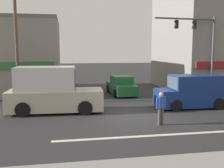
{
  "coord_description": "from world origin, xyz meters",
  "views": [
    {
      "loc": [
        -3.83,
        -14.11,
        3.74
      ],
      "look_at": [
        -0.98,
        2.0,
        1.6
      ],
      "focal_mm": 42.0,
      "sensor_mm": 36.0,
      "label": 1
    }
  ],
  "objects_px": {
    "sedan_crossing_center": "(121,86)",
    "pedestrian_mid_crossing": "(161,106)",
    "box_truck_waiting_far": "(52,92)",
    "utility_pole_near_left": "(16,44)",
    "street_tree": "(202,41)",
    "van_approaching_near": "(193,92)",
    "traffic_light_mast": "(202,44)"
  },
  "relations": [
    {
      "from": "sedan_crossing_center",
      "to": "pedestrian_mid_crossing",
      "type": "height_order",
      "value": "pedestrian_mid_crossing"
    },
    {
      "from": "box_truck_waiting_far",
      "to": "pedestrian_mid_crossing",
      "type": "height_order",
      "value": "box_truck_waiting_far"
    },
    {
      "from": "sedan_crossing_center",
      "to": "pedestrian_mid_crossing",
      "type": "xyz_separation_m",
      "value": [
        0.04,
        -9.22,
        0.24
      ]
    },
    {
      "from": "utility_pole_near_left",
      "to": "street_tree",
      "type": "bearing_deg",
      "value": 9.04
    },
    {
      "from": "van_approaching_near",
      "to": "pedestrian_mid_crossing",
      "type": "distance_m",
      "value": 5.0
    },
    {
      "from": "box_truck_waiting_far",
      "to": "van_approaching_near",
      "type": "bearing_deg",
      "value": -1.29
    },
    {
      "from": "sedan_crossing_center",
      "to": "van_approaching_near",
      "type": "relative_size",
      "value": 0.91
    },
    {
      "from": "street_tree",
      "to": "pedestrian_mid_crossing",
      "type": "distance_m",
      "value": 12.21
    },
    {
      "from": "utility_pole_near_left",
      "to": "sedan_crossing_center",
      "type": "height_order",
      "value": "utility_pole_near_left"
    },
    {
      "from": "street_tree",
      "to": "pedestrian_mid_crossing",
      "type": "relative_size",
      "value": 3.94
    },
    {
      "from": "utility_pole_near_left",
      "to": "van_approaching_near",
      "type": "distance_m",
      "value": 12.3
    },
    {
      "from": "sedan_crossing_center",
      "to": "van_approaching_near",
      "type": "height_order",
      "value": "van_approaching_near"
    },
    {
      "from": "street_tree",
      "to": "utility_pole_near_left",
      "type": "distance_m",
      "value": 15.23
    },
    {
      "from": "traffic_light_mast",
      "to": "van_approaching_near",
      "type": "height_order",
      "value": "traffic_light_mast"
    },
    {
      "from": "traffic_light_mast",
      "to": "pedestrian_mid_crossing",
      "type": "relative_size",
      "value": 3.71
    },
    {
      "from": "utility_pole_near_left",
      "to": "sedan_crossing_center",
      "type": "xyz_separation_m",
      "value": [
        7.86,
        2.36,
        -3.45
      ]
    },
    {
      "from": "street_tree",
      "to": "utility_pole_near_left",
      "type": "relative_size",
      "value": 0.82
    },
    {
      "from": "pedestrian_mid_crossing",
      "to": "traffic_light_mast",
      "type": "bearing_deg",
      "value": 48.39
    },
    {
      "from": "traffic_light_mast",
      "to": "pedestrian_mid_crossing",
      "type": "bearing_deg",
      "value": -131.61
    },
    {
      "from": "street_tree",
      "to": "box_truck_waiting_far",
      "type": "xyz_separation_m",
      "value": [
        -12.59,
        -5.5,
        -3.23
      ]
    },
    {
      "from": "street_tree",
      "to": "utility_pole_near_left",
      "type": "bearing_deg",
      "value": -170.96
    },
    {
      "from": "street_tree",
      "to": "pedestrian_mid_crossing",
      "type": "height_order",
      "value": "street_tree"
    },
    {
      "from": "utility_pole_near_left",
      "to": "traffic_light_mast",
      "type": "distance_m",
      "value": 13.3
    },
    {
      "from": "street_tree",
      "to": "traffic_light_mast",
      "type": "distance_m",
      "value": 3.67
    },
    {
      "from": "box_truck_waiting_far",
      "to": "pedestrian_mid_crossing",
      "type": "relative_size",
      "value": 3.41
    },
    {
      "from": "utility_pole_near_left",
      "to": "box_truck_waiting_far",
      "type": "height_order",
      "value": "utility_pole_near_left"
    },
    {
      "from": "pedestrian_mid_crossing",
      "to": "box_truck_waiting_far",
      "type": "bearing_deg",
      "value": 145.47
    },
    {
      "from": "street_tree",
      "to": "box_truck_waiting_far",
      "type": "relative_size",
      "value": 1.16
    },
    {
      "from": "sedan_crossing_center",
      "to": "pedestrian_mid_crossing",
      "type": "relative_size",
      "value": 2.51
    },
    {
      "from": "street_tree",
      "to": "van_approaching_near",
      "type": "height_order",
      "value": "street_tree"
    },
    {
      "from": "pedestrian_mid_crossing",
      "to": "utility_pole_near_left",
      "type": "bearing_deg",
      "value": 139.03
    },
    {
      "from": "traffic_light_mast",
      "to": "box_truck_waiting_far",
      "type": "relative_size",
      "value": 1.09
    }
  ]
}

